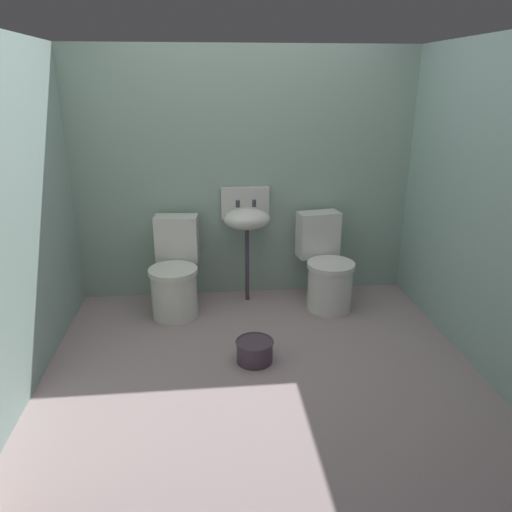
% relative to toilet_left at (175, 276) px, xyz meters
% --- Properties ---
extents(ground_plane, '(3.32, 2.99, 0.08)m').
position_rel_toilet_left_xyz_m(ground_plane, '(0.62, -0.94, -0.36)').
color(ground_plane, gray).
extents(wall_back, '(3.32, 0.10, 2.14)m').
position_rel_toilet_left_xyz_m(wall_back, '(0.62, 0.40, 0.75)').
color(wall_back, '#8BA699').
rests_on(wall_back, ground).
extents(wall_left, '(0.10, 2.79, 2.14)m').
position_rel_toilet_left_xyz_m(wall_left, '(-0.89, -0.84, 0.75)').
color(wall_left, '#849F98').
rests_on(wall_left, ground).
extents(wall_right, '(0.10, 2.79, 2.14)m').
position_rel_toilet_left_xyz_m(wall_right, '(2.13, -0.84, 0.75)').
color(wall_right, '#88A9A0').
rests_on(wall_right, ground).
extents(toilet_left, '(0.43, 0.62, 0.78)m').
position_rel_toilet_left_xyz_m(toilet_left, '(0.00, 0.00, 0.00)').
color(toilet_left, silver).
rests_on(toilet_left, ground).
extents(toilet_right, '(0.48, 0.65, 0.78)m').
position_rel_toilet_left_xyz_m(toilet_right, '(1.29, 0.00, 0.00)').
color(toilet_right, silver).
rests_on(toilet_right, ground).
extents(sink, '(0.42, 0.35, 0.99)m').
position_rel_toilet_left_xyz_m(sink, '(0.62, 0.19, 0.43)').
color(sink, '#423541').
rests_on(sink, ground).
extents(bucket, '(0.27, 0.27, 0.16)m').
position_rel_toilet_left_xyz_m(bucket, '(0.59, -0.85, -0.24)').
color(bucket, '#423541').
rests_on(bucket, ground).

